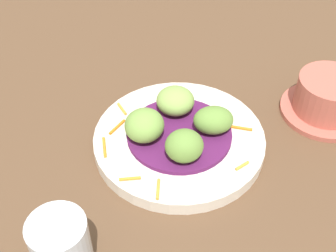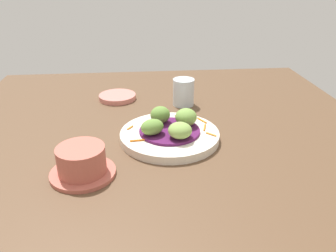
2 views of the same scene
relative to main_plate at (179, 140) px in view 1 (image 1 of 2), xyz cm
name	(u,v)px [view 1 (image 1 of 2)]	position (x,y,z in cm)	size (l,w,h in cm)	color
table_surface	(181,163)	(2.23, 0.97, -1.97)	(110.00, 110.00, 2.00)	brown
main_plate	(179,140)	(0.00, 0.00, 0.00)	(23.61, 23.61, 1.94)	silver
cabbage_bed	(179,134)	(0.00, 0.00, 1.28)	(14.43, 14.43, 0.63)	#51194C
carrot_garnish	(157,146)	(3.08, -2.16, 1.17)	(15.69, 20.76, 0.40)	orange
guac_scoop_left	(213,120)	(-1.91, 4.18, 3.40)	(4.28, 5.45, 3.60)	olive
guac_scoop_center	(175,101)	(-4.18, -1.91, 3.37)	(5.35, 5.40, 3.54)	#84A851
guac_scoop_right	(145,124)	(1.91, -4.18, 3.68)	(5.39, 5.24, 4.17)	#759E47
guac_scoop_back	(184,146)	(4.18, 1.91, 3.69)	(4.93, 4.57, 4.19)	olive
terracotta_bowl	(328,98)	(-13.49, 18.68, 1.84)	(13.07, 13.07, 6.18)	#B75B4C
water_glass	(62,247)	(21.68, -6.21, 2.97)	(6.26, 6.26, 7.88)	silver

